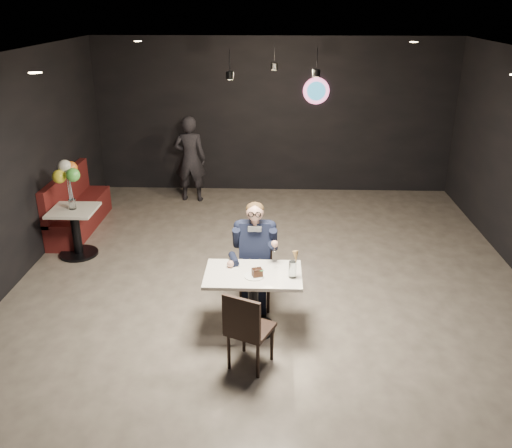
{
  "coord_description": "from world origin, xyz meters",
  "views": [
    {
      "loc": [
        0.04,
        -6.09,
        3.63
      ],
      "look_at": [
        -0.18,
        -0.04,
        1.11
      ],
      "focal_mm": 38.0,
      "sensor_mm": 36.0,
      "label": 1
    }
  ],
  "objects_px": {
    "chair_far": "(255,273)",
    "sundae_glass": "(293,269)",
    "passerby": "(190,159)",
    "balloon_vase": "(72,204)",
    "main_table": "(253,302)",
    "seated_man": "(255,254)",
    "chair_near": "(251,327)",
    "booth_bench": "(78,202)",
    "side_table": "(76,230)"
  },
  "relations": [
    {
      "from": "chair_near",
      "to": "side_table",
      "type": "relative_size",
      "value": 1.12
    },
    {
      "from": "main_table",
      "to": "chair_near",
      "type": "relative_size",
      "value": 1.2
    },
    {
      "from": "balloon_vase",
      "to": "chair_far",
      "type": "bearing_deg",
      "value": -26.55
    },
    {
      "from": "main_table",
      "to": "seated_man",
      "type": "xyz_separation_m",
      "value": [
        0.0,
        0.55,
        0.34
      ]
    },
    {
      "from": "booth_bench",
      "to": "passerby",
      "type": "distance_m",
      "value": 2.28
    },
    {
      "from": "sundae_glass",
      "to": "side_table",
      "type": "height_order",
      "value": "sundae_glass"
    },
    {
      "from": "main_table",
      "to": "chair_far",
      "type": "bearing_deg",
      "value": 90.0
    },
    {
      "from": "passerby",
      "to": "balloon_vase",
      "type": "bearing_deg",
      "value": 64.44
    },
    {
      "from": "seated_man",
      "to": "booth_bench",
      "type": "bearing_deg",
      "value": 142.12
    },
    {
      "from": "main_table",
      "to": "seated_man",
      "type": "relative_size",
      "value": 0.76
    },
    {
      "from": "sundae_glass",
      "to": "booth_bench",
      "type": "height_order",
      "value": "booth_bench"
    },
    {
      "from": "chair_far",
      "to": "sundae_glass",
      "type": "bearing_deg",
      "value": -54.9
    },
    {
      "from": "side_table",
      "to": "chair_near",
      "type": "bearing_deg",
      "value": -43.18
    },
    {
      "from": "seated_man",
      "to": "balloon_vase",
      "type": "distance_m",
      "value": 3.08
    },
    {
      "from": "sundae_glass",
      "to": "seated_man",
      "type": "bearing_deg",
      "value": 125.1
    },
    {
      "from": "balloon_vase",
      "to": "passerby",
      "type": "distance_m",
      "value": 2.86
    },
    {
      "from": "passerby",
      "to": "chair_far",
      "type": "bearing_deg",
      "value": 112.65
    },
    {
      "from": "main_table",
      "to": "chair_far",
      "type": "relative_size",
      "value": 1.2
    },
    {
      "from": "chair_near",
      "to": "booth_bench",
      "type": "bearing_deg",
      "value": 154.83
    },
    {
      "from": "main_table",
      "to": "seated_man",
      "type": "height_order",
      "value": "seated_man"
    },
    {
      "from": "balloon_vase",
      "to": "main_table",
      "type": "bearing_deg",
      "value": -34.97
    },
    {
      "from": "chair_near",
      "to": "sundae_glass",
      "type": "xyz_separation_m",
      "value": [
        0.44,
        0.58,
        0.39
      ]
    },
    {
      "from": "sundae_glass",
      "to": "chair_far",
      "type": "bearing_deg",
      "value": 125.1
    },
    {
      "from": "chair_far",
      "to": "balloon_vase",
      "type": "height_order",
      "value": "chair_far"
    },
    {
      "from": "chair_near",
      "to": "side_table",
      "type": "xyz_separation_m",
      "value": [
        -2.75,
        2.58,
        -0.05
      ]
    },
    {
      "from": "sundae_glass",
      "to": "balloon_vase",
      "type": "xyz_separation_m",
      "value": [
        -3.2,
        2.01,
        -0.02
      ]
    },
    {
      "from": "sundae_glass",
      "to": "passerby",
      "type": "xyz_separation_m",
      "value": [
        -1.82,
        4.52,
        -0.02
      ]
    },
    {
      "from": "chair_near",
      "to": "seated_man",
      "type": "distance_m",
      "value": 1.24
    },
    {
      "from": "seated_man",
      "to": "booth_bench",
      "type": "xyz_separation_m",
      "value": [
        -3.05,
        2.38,
        -0.23
      ]
    },
    {
      "from": "chair_near",
      "to": "seated_man",
      "type": "bearing_deg",
      "value": 114.4
    },
    {
      "from": "main_table",
      "to": "chair_near",
      "type": "distance_m",
      "value": 0.66
    },
    {
      "from": "main_table",
      "to": "sundae_glass",
      "type": "xyz_separation_m",
      "value": [
        0.44,
        -0.08,
        0.47
      ]
    },
    {
      "from": "chair_far",
      "to": "sundae_glass",
      "type": "relative_size",
      "value": 4.77
    },
    {
      "from": "seated_man",
      "to": "passerby",
      "type": "relative_size",
      "value": 0.88
    },
    {
      "from": "chair_far",
      "to": "booth_bench",
      "type": "xyz_separation_m",
      "value": [
        -3.05,
        2.38,
        0.03
      ]
    },
    {
      "from": "booth_bench",
      "to": "side_table",
      "type": "bearing_deg",
      "value": -73.3
    },
    {
      "from": "seated_man",
      "to": "passerby",
      "type": "distance_m",
      "value": 4.13
    },
    {
      "from": "booth_bench",
      "to": "side_table",
      "type": "distance_m",
      "value": 1.05
    },
    {
      "from": "chair_far",
      "to": "side_table",
      "type": "bearing_deg",
      "value": 153.45
    },
    {
      "from": "chair_far",
      "to": "chair_near",
      "type": "distance_m",
      "value": 1.21
    },
    {
      "from": "booth_bench",
      "to": "passerby",
      "type": "relative_size",
      "value": 1.18
    },
    {
      "from": "sundae_glass",
      "to": "passerby",
      "type": "relative_size",
      "value": 0.12
    },
    {
      "from": "booth_bench",
      "to": "balloon_vase",
      "type": "height_order",
      "value": "booth_bench"
    },
    {
      "from": "main_table",
      "to": "balloon_vase",
      "type": "xyz_separation_m",
      "value": [
        -2.75,
        1.93,
        0.45
      ]
    },
    {
      "from": "booth_bench",
      "to": "side_table",
      "type": "relative_size",
      "value": 2.36
    },
    {
      "from": "chair_near",
      "to": "seated_man",
      "type": "height_order",
      "value": "seated_man"
    },
    {
      "from": "chair_near",
      "to": "sundae_glass",
      "type": "relative_size",
      "value": 4.77
    },
    {
      "from": "side_table",
      "to": "passerby",
      "type": "relative_size",
      "value": 0.5
    },
    {
      "from": "chair_far",
      "to": "chair_near",
      "type": "relative_size",
      "value": 1.0
    },
    {
      "from": "main_table",
      "to": "sundae_glass",
      "type": "bearing_deg",
      "value": -10.24
    }
  ]
}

